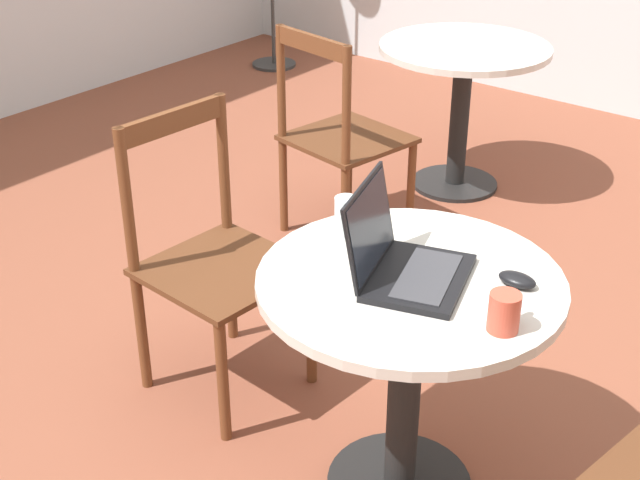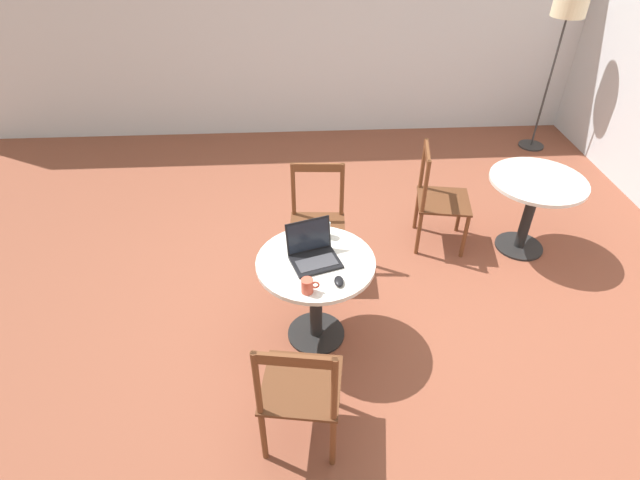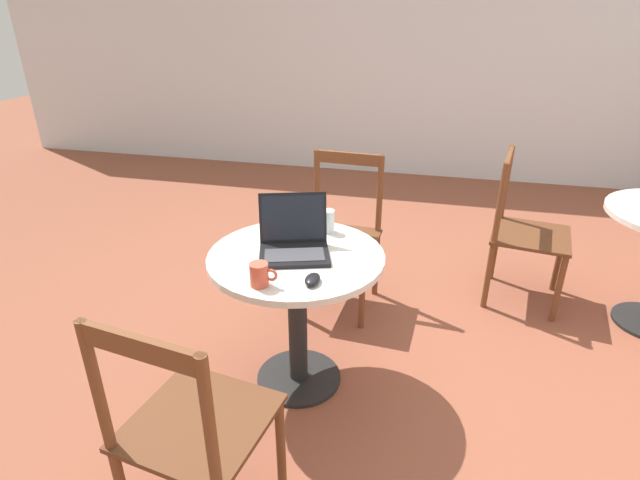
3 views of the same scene
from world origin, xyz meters
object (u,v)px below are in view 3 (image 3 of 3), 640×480
(chair_near_front, at_px, (191,429))
(laptop, at_px, (294,242))
(mug, at_px, (260,275))
(chair_mid_left, at_px, (523,232))
(cafe_table_near, at_px, (297,287))
(chair_near_back, at_px, (341,235))
(drinking_glass, at_px, (328,221))
(mouse, at_px, (313,279))

(chair_near_front, relative_size, laptop, 2.48)
(mug, bearing_deg, chair_mid_left, 49.16)
(cafe_table_near, bearing_deg, chair_near_back, 86.10)
(chair_near_back, distance_m, drinking_glass, 0.59)
(chair_near_back, bearing_deg, cafe_table_near, -93.90)
(cafe_table_near, height_order, drinking_glass, drinking_glass)
(mouse, relative_size, mug, 0.88)
(laptop, bearing_deg, chair_near_back, 84.96)
(cafe_table_near, height_order, chair_near_front, chair_near_front)
(cafe_table_near, height_order, chair_near_back, chair_near_back)
(mug, bearing_deg, chair_near_front, -97.11)
(cafe_table_near, distance_m, mouse, 0.32)
(chair_near_front, bearing_deg, drinking_glass, 78.98)
(chair_near_front, relative_size, drinking_glass, 8.33)
(mouse, bearing_deg, chair_near_front, -113.84)
(cafe_table_near, distance_m, mug, 0.37)
(cafe_table_near, relative_size, drinking_glass, 7.11)
(chair_near_back, xyz_separation_m, mug, (-0.12, -1.07, 0.30))
(chair_near_back, xyz_separation_m, laptop, (-0.07, -0.76, 0.30))
(chair_near_back, xyz_separation_m, chair_mid_left, (1.08, 0.31, 0.00))
(chair_mid_left, xyz_separation_m, mouse, (-1.00, -1.32, 0.27))
(chair_near_front, bearing_deg, cafe_table_near, 81.12)
(chair_near_front, distance_m, mug, 0.61)
(laptop, relative_size, mug, 3.31)
(cafe_table_near, height_order, laptop, laptop)
(chair_mid_left, bearing_deg, laptop, -136.98)
(chair_near_front, height_order, mouse, chair_near_front)
(chair_near_front, xyz_separation_m, drinking_glass, (0.21, 1.10, 0.31))
(chair_near_back, relative_size, mug, 8.19)
(cafe_table_near, bearing_deg, mouse, -59.67)
(chair_near_front, xyz_separation_m, chair_mid_left, (1.26, 1.91, 0.00))
(chair_near_back, height_order, mouse, chair_near_back)
(mug, height_order, drinking_glass, drinking_glass)
(chair_near_front, height_order, chair_mid_left, same)
(chair_near_back, height_order, chair_mid_left, same)
(mouse, height_order, drinking_glass, drinking_glass)
(chair_mid_left, xyz_separation_m, drinking_glass, (-1.05, -0.82, 0.31))
(mouse, xyz_separation_m, drinking_glass, (-0.05, 0.50, 0.04))
(chair_mid_left, relative_size, drinking_glass, 8.33)
(mug, bearing_deg, laptop, 81.12)
(chair_mid_left, distance_m, mug, 1.85)
(cafe_table_near, distance_m, laptop, 0.22)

